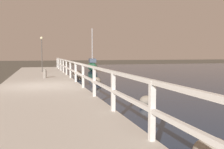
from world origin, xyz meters
name	(u,v)px	position (x,y,z in m)	size (l,w,h in m)	color
ground_plane	(41,92)	(0.00, 0.00, 0.00)	(120.00, 120.00, 0.00)	#4C473D
dock_walkway	(41,89)	(0.00, 0.00, 0.16)	(3.88, 36.00, 0.31)	beige
railing	(79,70)	(1.84, 0.00, 1.04)	(0.10, 32.50, 1.08)	white
boulder_mid_strip	(96,81)	(3.15, 2.17, 0.23)	(0.62, 0.56, 0.46)	gray
boulder_water_edge	(80,78)	(2.64, 4.91, 0.16)	(0.42, 0.38, 0.31)	#666056
boulder_downstream	(146,101)	(3.59, -4.38, 0.18)	(0.49, 0.44, 0.37)	gray
boulder_near_dock	(78,74)	(2.74, 6.78, 0.28)	(0.75, 0.68, 0.57)	gray
mooring_bollard	(45,73)	(0.28, 4.12, 0.60)	(0.23, 0.23, 0.58)	gray
dock_lamp	(42,47)	(0.18, 9.63, 2.42)	(0.24, 0.24, 2.94)	#514C47
sailboat_green	(92,66)	(5.43, 14.67, 0.54)	(1.53, 5.61, 4.50)	#236B42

